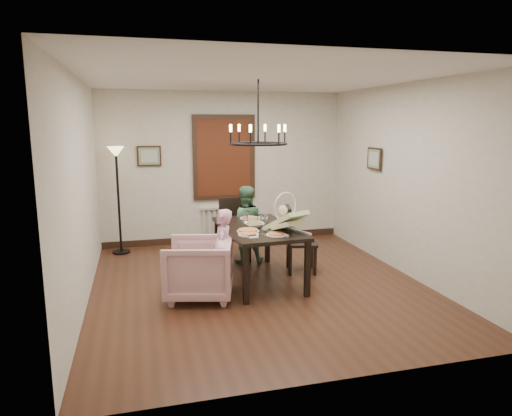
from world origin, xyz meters
name	(u,v)px	position (x,y,z in m)	size (l,w,h in m)	color
room_shell	(252,182)	(0.00, 0.37, 1.40)	(4.51, 5.00, 2.81)	#4B2819
dining_table	(258,233)	(0.04, 0.18, 0.71)	(1.04, 1.74, 0.79)	black
chair_far	(236,230)	(-0.06, 1.24, 0.51)	(0.45, 0.45, 1.03)	black
chair_right	(301,239)	(0.78, 0.40, 0.51)	(0.45, 0.45, 1.02)	black
armchair	(199,269)	(-0.86, -0.25, 0.39)	(0.83, 0.85, 0.77)	beige
elderly_woman	(222,259)	(-0.54, -0.16, 0.47)	(0.34, 0.22, 0.94)	#D798AF
seated_man	(245,231)	(0.06, 1.08, 0.52)	(0.51, 0.39, 1.04)	#477853
baby_bouncer	(286,219)	(0.31, -0.26, 0.98)	(0.41, 0.57, 0.37)	beige
salad_bowl	(254,225)	(-0.02, 0.15, 0.83)	(0.33, 0.33, 0.08)	white
pizza_platter	(248,231)	(-0.17, -0.10, 0.81)	(0.30, 0.30, 0.04)	tan
drinking_glass	(266,219)	(0.20, 0.32, 0.86)	(0.07, 0.07, 0.14)	silver
window_blinds	(224,157)	(0.00, 2.46, 1.60)	(1.00, 0.03, 1.40)	#5F2513
radiator	(225,223)	(0.00, 2.48, 0.35)	(0.92, 0.12, 0.62)	silver
picture_back	(149,156)	(-1.35, 2.47, 1.65)	(0.42, 0.03, 0.36)	black
picture_right	(374,159)	(2.21, 0.90, 1.65)	(0.42, 0.03, 0.36)	black
floor_lamp	(119,202)	(-1.90, 2.15, 0.90)	(0.30, 0.30, 1.80)	black
chandelier	(258,144)	(0.04, 0.18, 1.95)	(0.80, 0.80, 0.04)	black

